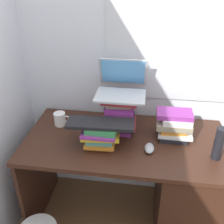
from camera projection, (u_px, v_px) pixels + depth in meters
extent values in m
plane|color=brown|center=(123.00, 216.00, 2.17)|extent=(6.00, 6.00, 0.00)
cube|color=silver|center=(133.00, 44.00, 1.85)|extent=(6.00, 0.05, 2.60)
cube|color=silver|center=(173.00, 45.00, 1.79)|extent=(0.90, 0.01, 0.80)
cube|color=#381E14|center=(125.00, 141.00, 1.80)|extent=(1.35, 0.68, 0.03)
cube|color=#381E14|center=(39.00, 174.00, 2.07)|extent=(0.02, 0.63, 0.73)
cube|color=#381E14|center=(216.00, 192.00, 1.91)|extent=(0.02, 0.63, 0.73)
cube|color=#321B12|center=(186.00, 193.00, 1.90)|extent=(0.40, 0.58, 0.69)
cube|color=#8C338C|center=(119.00, 128.00, 1.88)|extent=(0.19, 0.17, 0.03)
cube|color=#2672B2|center=(120.00, 125.00, 1.87)|extent=(0.20, 0.13, 0.02)
cube|color=#B22D33|center=(119.00, 123.00, 1.85)|extent=(0.24, 0.18, 0.03)
cube|color=black|center=(121.00, 118.00, 1.84)|extent=(0.20, 0.17, 0.04)
cube|color=#338C4C|center=(119.00, 113.00, 1.83)|extent=(0.18, 0.17, 0.03)
cube|color=#8C338C|center=(120.00, 110.00, 1.81)|extent=(0.20, 0.19, 0.03)
cube|color=#8C338C|center=(120.00, 106.00, 1.80)|extent=(0.19, 0.15, 0.02)
cube|color=gray|center=(119.00, 103.00, 1.79)|extent=(0.18, 0.14, 0.03)
cube|color=#B22D33|center=(120.00, 100.00, 1.77)|extent=(0.24, 0.16, 0.03)
cube|color=orange|center=(100.00, 143.00, 1.74)|extent=(0.17, 0.15, 0.02)
cube|color=orange|center=(100.00, 141.00, 1.72)|extent=(0.20, 0.19, 0.02)
cube|color=teal|center=(100.00, 138.00, 1.71)|extent=(0.18, 0.16, 0.03)
cube|color=yellow|center=(101.00, 134.00, 1.70)|extent=(0.25, 0.18, 0.03)
cube|color=#8C338C|center=(100.00, 132.00, 1.68)|extent=(0.22, 0.18, 0.02)
cube|color=#338C4C|center=(102.00, 128.00, 1.66)|extent=(0.20, 0.16, 0.04)
cube|color=black|center=(173.00, 135.00, 1.81)|extent=(0.18, 0.19, 0.03)
cube|color=white|center=(175.00, 132.00, 1.80)|extent=(0.23, 0.18, 0.02)
cube|color=orange|center=(173.00, 127.00, 1.80)|extent=(0.18, 0.17, 0.03)
cube|color=gray|center=(174.00, 123.00, 1.78)|extent=(0.23, 0.19, 0.04)
cube|color=white|center=(177.00, 119.00, 1.75)|extent=(0.19, 0.17, 0.04)
cube|color=#8C338C|center=(175.00, 114.00, 1.74)|extent=(0.23, 0.14, 0.03)
cube|color=#B7BABF|center=(120.00, 96.00, 1.76)|extent=(0.33, 0.22, 0.01)
cube|color=#B7BABF|center=(123.00, 72.00, 1.83)|extent=(0.33, 0.08, 0.21)
cube|color=#59A5E5|center=(123.00, 72.00, 1.83)|extent=(0.30, 0.07, 0.18)
cube|color=black|center=(101.00, 124.00, 1.65)|extent=(0.43, 0.16, 0.02)
ellipsoid|color=#A5A8AD|center=(149.00, 148.00, 1.68)|extent=(0.06, 0.10, 0.04)
cylinder|color=white|center=(60.00, 119.00, 1.93)|extent=(0.08, 0.08, 0.10)
torus|color=white|center=(67.00, 119.00, 1.92)|extent=(0.05, 0.01, 0.05)
cylinder|color=black|center=(219.00, 144.00, 1.57)|extent=(0.06, 0.06, 0.21)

